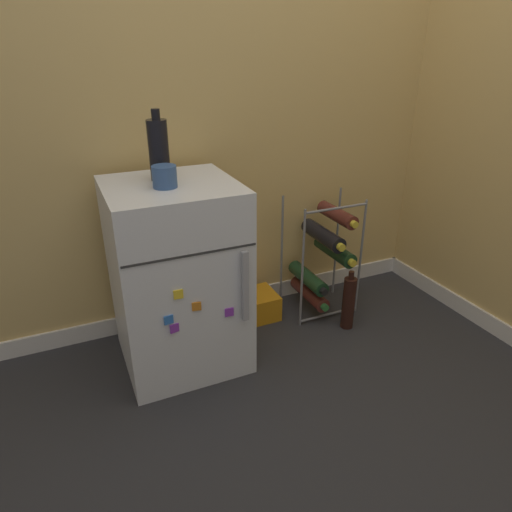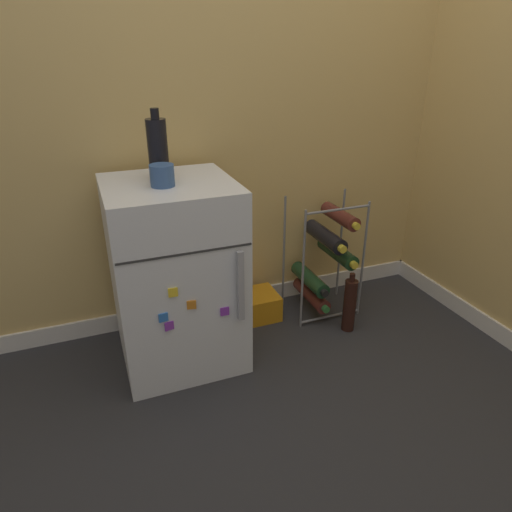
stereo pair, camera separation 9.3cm
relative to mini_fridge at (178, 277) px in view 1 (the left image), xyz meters
name	(u,v)px [view 1 (the left image)]	position (x,y,z in m)	size (l,w,h in m)	color
ground_plane	(306,377)	(0.44, -0.37, -0.41)	(14.00, 14.00, 0.00)	#28282B
wall_back	(240,62)	(0.44, 0.34, 0.83)	(7.05, 0.07, 2.50)	tan
mini_fridge	(178,277)	(0.00, 0.00, 0.00)	(0.52, 0.53, 0.82)	silver
wine_rack	(322,256)	(0.79, 0.10, -0.10)	(0.35, 0.33, 0.63)	slate
soda_box	(252,306)	(0.42, 0.17, -0.34)	(0.26, 0.20, 0.13)	orange
fridge_top_cup	(165,177)	(-0.03, -0.04, 0.45)	(0.09, 0.09, 0.08)	#335184
fridge_top_bottle	(159,149)	(-0.02, 0.07, 0.53)	(0.08, 0.08, 0.27)	black
loose_bottle_floor	(349,302)	(0.83, -0.11, -0.27)	(0.06, 0.06, 0.31)	black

